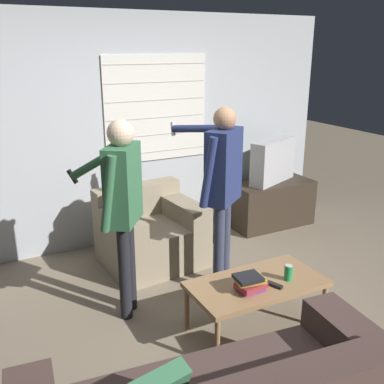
{
  "coord_description": "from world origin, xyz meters",
  "views": [
    {
      "loc": [
        -1.61,
        -2.71,
        2.19
      ],
      "look_at": [
        0.07,
        0.52,
        1.0
      ],
      "focal_mm": 42.0,
      "sensor_mm": 36.0,
      "label": 1
    }
  ],
  "objects_px": {
    "spare_remote": "(274,285)",
    "coffee_table": "(257,286)",
    "tv": "(273,161)",
    "armchair_beige": "(150,233)",
    "person_left_standing": "(122,197)",
    "person_right_standing": "(222,178)",
    "book_stack": "(250,283)",
    "soda_can": "(288,273)",
    "floor_fan": "(215,223)"
  },
  "relations": [
    {
      "from": "person_left_standing",
      "to": "book_stack",
      "type": "distance_m",
      "value": 1.2
    },
    {
      "from": "armchair_beige",
      "to": "person_right_standing",
      "type": "xyz_separation_m",
      "value": [
        0.38,
        -0.8,
        0.76
      ]
    },
    {
      "from": "armchair_beige",
      "to": "person_left_standing",
      "type": "height_order",
      "value": "person_left_standing"
    },
    {
      "from": "coffee_table",
      "to": "tv",
      "type": "height_order",
      "value": "tv"
    },
    {
      "from": "tv",
      "to": "spare_remote",
      "type": "distance_m",
      "value": 2.39
    },
    {
      "from": "armchair_beige",
      "to": "coffee_table",
      "type": "xyz_separation_m",
      "value": [
        0.29,
        -1.5,
        0.07
      ]
    },
    {
      "from": "tv",
      "to": "person_right_standing",
      "type": "distance_m",
      "value": 1.77
    },
    {
      "from": "person_left_standing",
      "to": "person_right_standing",
      "type": "relative_size",
      "value": 0.98
    },
    {
      "from": "person_left_standing",
      "to": "soda_can",
      "type": "bearing_deg",
      "value": -90.48
    },
    {
      "from": "coffee_table",
      "to": "soda_can",
      "type": "bearing_deg",
      "value": -20.21
    },
    {
      "from": "armchair_beige",
      "to": "spare_remote",
      "type": "relative_size",
      "value": 7.59
    },
    {
      "from": "coffee_table",
      "to": "spare_remote",
      "type": "height_order",
      "value": "spare_remote"
    },
    {
      "from": "person_left_standing",
      "to": "spare_remote",
      "type": "distance_m",
      "value": 1.37
    },
    {
      "from": "person_left_standing",
      "to": "floor_fan",
      "type": "height_order",
      "value": "person_left_standing"
    },
    {
      "from": "floor_fan",
      "to": "person_right_standing",
      "type": "bearing_deg",
      "value": -117.46
    },
    {
      "from": "tv",
      "to": "soda_can",
      "type": "relative_size",
      "value": 6.06
    },
    {
      "from": "book_stack",
      "to": "soda_can",
      "type": "xyz_separation_m",
      "value": [
        0.36,
        -0.0,
        -0.0
      ]
    },
    {
      "from": "book_stack",
      "to": "spare_remote",
      "type": "relative_size",
      "value": 1.78
    },
    {
      "from": "spare_remote",
      "to": "coffee_table",
      "type": "bearing_deg",
      "value": 100.85
    },
    {
      "from": "person_left_standing",
      "to": "person_right_standing",
      "type": "height_order",
      "value": "person_right_standing"
    },
    {
      "from": "book_stack",
      "to": "soda_can",
      "type": "bearing_deg",
      "value": -0.51
    },
    {
      "from": "person_right_standing",
      "to": "soda_can",
      "type": "relative_size",
      "value": 13.51
    },
    {
      "from": "book_stack",
      "to": "spare_remote",
      "type": "height_order",
      "value": "book_stack"
    },
    {
      "from": "soda_can",
      "to": "floor_fan",
      "type": "height_order",
      "value": "soda_can"
    },
    {
      "from": "coffee_table",
      "to": "soda_can",
      "type": "xyz_separation_m",
      "value": [
        0.24,
        -0.09,
        0.1
      ]
    },
    {
      "from": "tv",
      "to": "armchair_beige",
      "type": "bearing_deg",
      "value": -13.82
    },
    {
      "from": "person_left_standing",
      "to": "floor_fan",
      "type": "relative_size",
      "value": 3.74
    },
    {
      "from": "person_left_standing",
      "to": "book_stack",
      "type": "relative_size",
      "value": 6.89
    },
    {
      "from": "coffee_table",
      "to": "spare_remote",
      "type": "distance_m",
      "value": 0.15
    },
    {
      "from": "tv",
      "to": "book_stack",
      "type": "xyz_separation_m",
      "value": [
        -1.6,
        -1.87,
        -0.34
      ]
    },
    {
      "from": "person_right_standing",
      "to": "book_stack",
      "type": "height_order",
      "value": "person_right_standing"
    },
    {
      "from": "person_left_standing",
      "to": "soda_can",
      "type": "height_order",
      "value": "person_left_standing"
    },
    {
      "from": "coffee_table",
      "to": "tv",
      "type": "xyz_separation_m",
      "value": [
        1.47,
        1.78,
        0.45
      ]
    },
    {
      "from": "coffee_table",
      "to": "floor_fan",
      "type": "distance_m",
      "value": 1.78
    },
    {
      "from": "floor_fan",
      "to": "coffee_table",
      "type": "bearing_deg",
      "value": -109.47
    },
    {
      "from": "coffee_table",
      "to": "book_stack",
      "type": "bearing_deg",
      "value": -146.51
    },
    {
      "from": "person_left_standing",
      "to": "coffee_table",
      "type": "bearing_deg",
      "value": -94.2
    },
    {
      "from": "soda_can",
      "to": "spare_remote",
      "type": "distance_m",
      "value": 0.17
    },
    {
      "from": "armchair_beige",
      "to": "spare_remote",
      "type": "height_order",
      "value": "armchair_beige"
    },
    {
      "from": "person_right_standing",
      "to": "soda_can",
      "type": "xyz_separation_m",
      "value": [
        0.15,
        -0.79,
        -0.59
      ]
    },
    {
      "from": "tv",
      "to": "floor_fan",
      "type": "xyz_separation_m",
      "value": [
        -0.88,
        -0.11,
        -0.61
      ]
    },
    {
      "from": "soda_can",
      "to": "floor_fan",
      "type": "distance_m",
      "value": 1.81
    },
    {
      "from": "floor_fan",
      "to": "book_stack",
      "type": "bearing_deg",
      "value": -112.23
    },
    {
      "from": "person_right_standing",
      "to": "floor_fan",
      "type": "xyz_separation_m",
      "value": [
        0.5,
        0.96,
        -0.86
      ]
    },
    {
      "from": "armchair_beige",
      "to": "spare_remote",
      "type": "xyz_separation_m",
      "value": [
        0.37,
        -1.62,
        0.12
      ]
    },
    {
      "from": "armchair_beige",
      "to": "spare_remote",
      "type": "distance_m",
      "value": 1.67
    },
    {
      "from": "tv",
      "to": "book_stack",
      "type": "height_order",
      "value": "tv"
    },
    {
      "from": "coffee_table",
      "to": "armchair_beige",
      "type": "bearing_deg",
      "value": 100.98
    },
    {
      "from": "armchair_beige",
      "to": "soda_can",
      "type": "distance_m",
      "value": 1.68
    },
    {
      "from": "coffee_table",
      "to": "spare_remote",
      "type": "bearing_deg",
      "value": -57.42
    }
  ]
}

